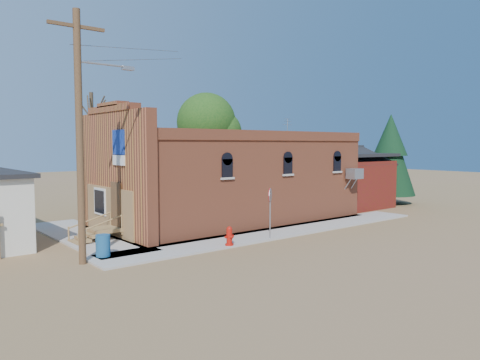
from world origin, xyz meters
TOP-DOWN VIEW (x-y plane):
  - ground at (0.00, 0.00)m, footprint 120.00×120.00m
  - sidewalk_south at (1.50, 0.90)m, footprint 19.00×2.20m
  - sidewalk_west at (-6.30, 6.00)m, footprint 2.60×10.00m
  - brick_bar at (1.64, 5.49)m, footprint 16.40×7.97m
  - red_shed at (11.50, 5.50)m, footprint 5.40×6.40m
  - utility_pole at (-8.14, 1.20)m, footprint 3.12×0.26m
  - tree_bare_near at (-3.00, 13.00)m, footprint 2.80×2.80m
  - tree_leafy at (6.00, 13.50)m, footprint 4.40×4.40m
  - evergreen_tree at (15.50, 4.00)m, footprint 3.60×3.60m
  - fire_hydrant at (-2.42, -0.00)m, footprint 0.47×0.46m
  - stop_sign at (-0.09, 0.00)m, footprint 0.51×0.43m
  - trash_barrel at (-7.30, 1.50)m, footprint 0.66×0.66m

SIDE VIEW (x-z plane):
  - ground at x=0.00m, z-range 0.00..0.00m
  - sidewalk_south at x=1.50m, z-range 0.00..0.08m
  - sidewalk_west at x=-6.30m, z-range 0.00..0.08m
  - fire_hydrant at x=-2.42m, z-range 0.07..0.88m
  - trash_barrel at x=-7.30m, z-range 0.08..0.91m
  - stop_sign at x=-0.09m, z-range 0.69..2.96m
  - red_shed at x=11.50m, z-range 0.12..4.42m
  - brick_bar at x=1.64m, z-range -0.81..5.49m
  - evergreen_tree at x=15.50m, z-range 0.46..6.96m
  - utility_pole at x=-8.14m, z-range 0.27..9.27m
  - tree_leafy at x=6.00m, z-range 1.86..10.01m
  - tree_bare_near at x=-3.00m, z-range 2.14..9.79m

